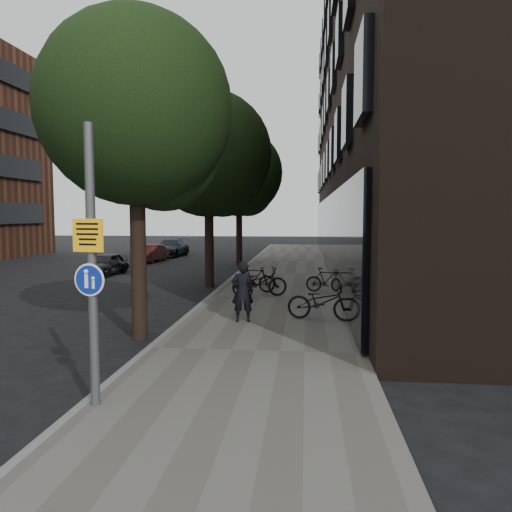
# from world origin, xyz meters

# --- Properties ---
(ground) EXTENTS (120.00, 120.00, 0.00)m
(ground) POSITION_xyz_m (0.00, 0.00, 0.00)
(ground) COLOR black
(ground) RESTS_ON ground
(sidewalk) EXTENTS (4.50, 60.00, 0.12)m
(sidewalk) POSITION_xyz_m (0.25, 10.00, 0.06)
(sidewalk) COLOR #5C5A56
(sidewalk) RESTS_ON ground
(curb_edge) EXTENTS (0.15, 60.00, 0.13)m
(curb_edge) POSITION_xyz_m (-2.00, 10.00, 0.07)
(curb_edge) COLOR slate
(curb_edge) RESTS_ON ground
(building_right_dark_brick) EXTENTS (12.00, 40.00, 18.00)m
(building_right_dark_brick) POSITION_xyz_m (8.50, 22.00, 9.00)
(building_right_dark_brick) COLOR black
(building_right_dark_brick) RESTS_ON ground
(street_tree_near) EXTENTS (4.40, 4.40, 7.50)m
(street_tree_near) POSITION_xyz_m (-2.53, 4.64, 5.11)
(street_tree_near) COLOR black
(street_tree_near) RESTS_ON ground
(street_tree_mid) EXTENTS (5.00, 5.00, 7.80)m
(street_tree_mid) POSITION_xyz_m (-2.53, 13.14, 5.11)
(street_tree_mid) COLOR black
(street_tree_mid) RESTS_ON ground
(street_tree_far) EXTENTS (5.00, 5.00, 7.80)m
(street_tree_far) POSITION_xyz_m (-2.53, 22.14, 5.11)
(street_tree_far) COLOR black
(street_tree_far) RESTS_ON ground
(signpost) EXTENTS (0.47, 0.14, 4.08)m
(signpost) POSITION_xyz_m (-1.80, 0.18, 2.18)
(signpost) COLOR #595B5E
(signpost) RESTS_ON sidewalk
(pedestrian) EXTENTS (0.63, 0.46, 1.58)m
(pedestrian) POSITION_xyz_m (-0.37, 6.05, 0.91)
(pedestrian) COLOR black
(pedestrian) RESTS_ON sidewalk
(parked_bike_facade_near) EXTENTS (1.94, 0.98, 0.97)m
(parked_bike_facade_near) POSITION_xyz_m (1.70, 6.47, 0.61)
(parked_bike_facade_near) COLOR black
(parked_bike_facade_near) RESTS_ON sidewalk
(parked_bike_facade_far) EXTENTS (1.51, 0.62, 0.88)m
(parked_bike_facade_far) POSITION_xyz_m (2.00, 11.26, 0.56)
(parked_bike_facade_far) COLOR black
(parked_bike_facade_far) RESTS_ON sidewalk
(parked_bike_curb_near) EXTENTS (2.00, 1.20, 0.99)m
(parked_bike_curb_near) POSITION_xyz_m (-0.30, 10.10, 0.62)
(parked_bike_curb_near) COLOR black
(parked_bike_curb_near) RESTS_ON sidewalk
(parked_bike_curb_far) EXTENTS (1.67, 0.81, 0.97)m
(parked_bike_curb_far) POSITION_xyz_m (-0.60, 11.07, 0.60)
(parked_bike_curb_far) COLOR black
(parked_bike_curb_far) RESTS_ON sidewalk
(parked_car_near) EXTENTS (1.48, 3.22, 1.07)m
(parked_car_near) POSITION_xyz_m (-8.34, 16.40, 0.53)
(parked_car_near) COLOR black
(parked_car_near) RESTS_ON ground
(parked_car_mid) EXTENTS (1.45, 3.31, 1.06)m
(parked_car_mid) POSITION_xyz_m (-8.26, 23.08, 0.53)
(parked_car_mid) COLOR #551D18
(parked_car_mid) RESTS_ON ground
(parked_car_far) EXTENTS (1.95, 4.28, 1.22)m
(parked_car_far) POSITION_xyz_m (-8.11, 27.28, 0.61)
(parked_car_far) COLOR black
(parked_car_far) RESTS_ON ground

